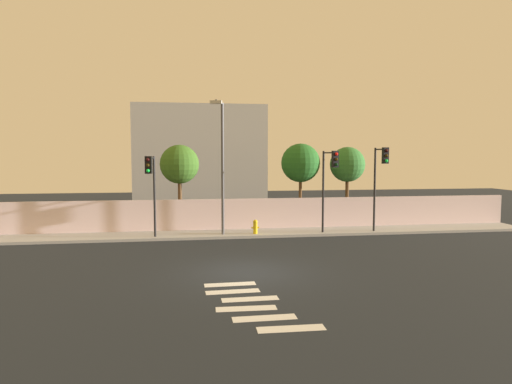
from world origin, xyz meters
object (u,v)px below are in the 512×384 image
at_px(traffic_light_right, 380,171).
at_px(roadside_tree_midright, 347,165).
at_px(traffic_light_left, 330,173).
at_px(traffic_light_center, 151,179).
at_px(roadside_tree_midleft, 301,163).
at_px(roadside_tree_leftmost, 179,165).
at_px(street_lamp_curbside, 222,158).
at_px(fire_hydrant, 255,226).

distance_m(traffic_light_right, roadside_tree_midright, 3.65).
bearing_deg(traffic_light_left, traffic_light_right, 2.08).
xyz_separation_m(traffic_light_center, roadside_tree_midleft, (8.94, 3.57, 0.72)).
bearing_deg(traffic_light_left, roadside_tree_leftmost, 155.91).
relative_size(street_lamp_curbside, fire_hydrant, 9.05).
relative_size(traffic_light_center, traffic_light_right, 0.90).
distance_m(traffic_light_left, street_lamp_curbside, 6.01).
distance_m(traffic_light_center, roadside_tree_leftmost, 3.89).
distance_m(traffic_light_center, street_lamp_curbside, 3.92).
height_order(traffic_light_right, roadside_tree_leftmost, roadside_tree_leftmost).
height_order(traffic_light_left, traffic_light_right, traffic_light_right).
height_order(traffic_light_left, roadside_tree_midleft, roadside_tree_midleft).
bearing_deg(roadside_tree_leftmost, traffic_light_right, -17.64).
distance_m(traffic_light_left, roadside_tree_midleft, 3.79).
height_order(fire_hydrant, roadside_tree_midleft, roadside_tree_midleft).
bearing_deg(roadside_tree_midleft, fire_hydrant, -138.09).
bearing_deg(roadside_tree_midleft, roadside_tree_leftmost, -180.00).
xyz_separation_m(traffic_light_center, traffic_light_right, (12.66, -0.01, 0.33)).
bearing_deg(roadside_tree_midright, roadside_tree_leftmost, -180.00).
xyz_separation_m(street_lamp_curbside, fire_hydrant, (1.86, 0.06, -3.80)).
relative_size(traffic_light_left, traffic_light_right, 0.96).
bearing_deg(traffic_light_left, fire_hydrant, 170.27).
relative_size(traffic_light_left, fire_hydrant, 5.79).
bearing_deg(roadside_tree_leftmost, roadside_tree_midright, 0.00).
height_order(traffic_light_center, street_lamp_curbside, street_lamp_curbside).
bearing_deg(roadside_tree_midright, traffic_light_right, -80.05).
bearing_deg(traffic_light_center, traffic_light_left, -0.73).
relative_size(roadside_tree_leftmost, roadside_tree_midleft, 0.98).
bearing_deg(roadside_tree_midleft, traffic_light_right, -43.89).
bearing_deg(roadside_tree_midleft, street_lamp_curbside, -149.52).
xyz_separation_m(street_lamp_curbside, roadside_tree_midright, (8.29, 3.06, -0.45)).
relative_size(traffic_light_left, street_lamp_curbside, 0.64).
height_order(traffic_light_center, roadside_tree_midright, roadside_tree_midright).
height_order(traffic_light_left, roadside_tree_midright, roadside_tree_midright).
relative_size(traffic_light_center, roadside_tree_midleft, 0.82).
xyz_separation_m(traffic_light_center, street_lamp_curbside, (3.74, 0.51, 1.06)).
bearing_deg(roadside_tree_midleft, traffic_light_center, -158.24).
bearing_deg(roadside_tree_midright, street_lamp_curbside, -159.75).
height_order(traffic_light_center, fire_hydrant, traffic_light_center).
relative_size(traffic_light_center, fire_hydrant, 5.43).
bearing_deg(roadside_tree_midleft, roadside_tree_midright, 0.00).
xyz_separation_m(roadside_tree_leftmost, roadside_tree_midright, (10.63, 0.00, -0.04)).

